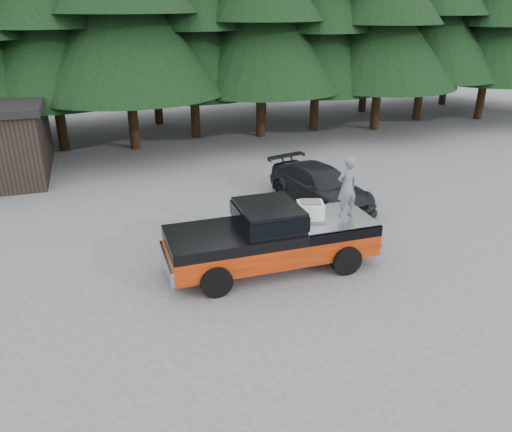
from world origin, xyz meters
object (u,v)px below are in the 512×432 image
object	(u,v)px
man_on_bed	(347,187)
parked_car	(321,186)
pickup_truck	(271,246)
air_compressor	(310,212)

from	to	relation	value
man_on_bed	parked_car	bearing A→B (deg)	-116.05
pickup_truck	parked_car	distance (m)	5.34
air_compressor	man_on_bed	world-z (taller)	man_on_bed
parked_car	pickup_truck	bearing A→B (deg)	-143.93
pickup_truck	man_on_bed	distance (m)	2.70
pickup_truck	air_compressor	distance (m)	1.46
pickup_truck	air_compressor	size ratio (longest dim) A/B	8.39
air_compressor	man_on_bed	bearing A→B (deg)	11.03
man_on_bed	parked_car	size ratio (longest dim) A/B	0.37
air_compressor	pickup_truck	bearing A→B (deg)	-165.60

